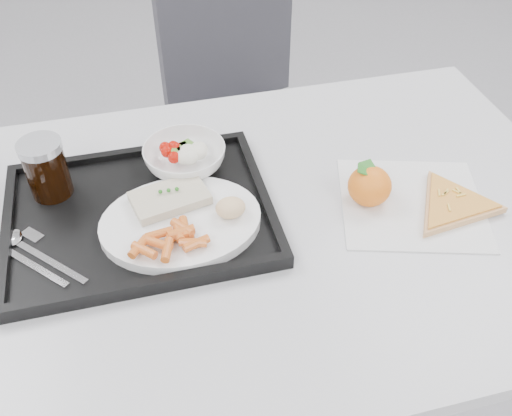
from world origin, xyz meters
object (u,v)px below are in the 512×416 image
(table, at_px, (255,245))
(tangerine, at_px, (370,186))
(dinner_plate, at_px, (181,222))
(salad_bowl, at_px, (185,157))
(cola_glass, at_px, (46,168))
(chair, at_px, (237,103))
(pizza_slice, at_px, (453,204))
(tray, at_px, (140,215))

(table, distance_m, tangerine, 0.23)
(dinner_plate, bearing_deg, salad_bowl, 78.23)
(cola_glass, xyz_separation_m, tangerine, (0.54, -0.14, -0.04))
(chair, distance_m, dinner_plate, 0.78)
(table, bearing_deg, cola_glass, 157.47)
(chair, relative_size, tangerine, 9.91)
(table, bearing_deg, dinner_plate, -179.01)
(table, xyz_separation_m, pizza_slice, (0.34, -0.06, 0.08))
(salad_bowl, bearing_deg, table, -57.40)
(salad_bowl, xyz_separation_m, pizza_slice, (0.44, -0.21, -0.03))
(dinner_plate, height_order, pizza_slice, dinner_plate)
(dinner_plate, distance_m, tangerine, 0.34)
(tray, xyz_separation_m, cola_glass, (-0.14, 0.09, 0.06))
(dinner_plate, height_order, tangerine, tangerine)
(salad_bowl, height_order, pizza_slice, salad_bowl)
(table, height_order, pizza_slice, pizza_slice)
(tray, xyz_separation_m, tangerine, (0.40, -0.05, 0.03))
(dinner_plate, distance_m, salad_bowl, 0.16)
(pizza_slice, bearing_deg, chair, 106.32)
(tangerine, xyz_separation_m, pizza_slice, (0.14, -0.06, -0.02))
(tray, relative_size, pizza_slice, 1.59)
(table, xyz_separation_m, tray, (-0.19, 0.05, 0.08))
(table, xyz_separation_m, salad_bowl, (-0.10, 0.15, 0.11))
(cola_glass, relative_size, tangerine, 1.15)
(chair, height_order, cola_glass, chair)
(table, bearing_deg, tangerine, -1.28)
(table, bearing_deg, chair, 80.11)
(dinner_plate, height_order, cola_glass, cola_glass)
(tangerine, relative_size, pizza_slice, 0.33)
(table, relative_size, tray, 2.67)
(salad_bowl, height_order, cola_glass, cola_glass)
(cola_glass, height_order, pizza_slice, cola_glass)
(chair, xyz_separation_m, tray, (-0.32, -0.65, 0.22))
(dinner_plate, bearing_deg, cola_glass, 145.73)
(salad_bowl, bearing_deg, cola_glass, -177.29)
(chair, distance_m, tray, 0.75)
(chair, bearing_deg, tray, -115.95)
(tray, bearing_deg, cola_glass, 147.52)
(tangerine, bearing_deg, salad_bowl, 152.74)
(tangerine, height_order, pizza_slice, tangerine)
(salad_bowl, bearing_deg, pizza_slice, -25.80)
(dinner_plate, bearing_deg, pizza_slice, -7.14)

